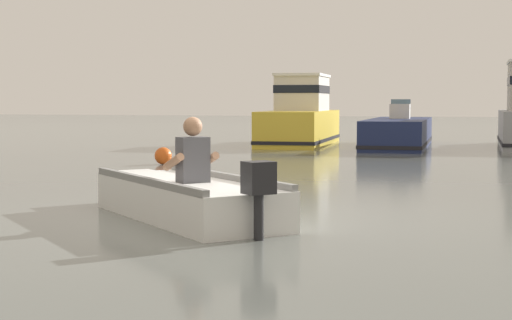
{
  "coord_description": "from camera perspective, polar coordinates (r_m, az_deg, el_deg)",
  "views": [
    {
      "loc": [
        2.73,
        -9.06,
        1.38
      ],
      "look_at": [
        -0.27,
        1.71,
        0.55
      ],
      "focal_mm": 56.78,
      "sensor_mm": 36.0,
      "label": 1
    }
  ],
  "objects": [
    {
      "name": "mooring_buoy",
      "position": [
        17.46,
        -6.56,
        0.29
      ],
      "size": [
        0.37,
        0.37,
        0.37
      ],
      "primitive_type": "sphere",
      "color": "#E55919",
      "rests_on": "ground"
    },
    {
      "name": "ground_plane",
      "position": [
        9.56,
        -1.2,
        -4.05
      ],
      "size": [
        120.0,
        120.0,
        0.0
      ],
      "primitive_type": "plane",
      "color": "slate"
    },
    {
      "name": "rowboat_with_person",
      "position": [
        9.49,
        -5.02,
        -2.61
      ],
      "size": [
        3.08,
        3.05,
        1.19
      ],
      "color": "white",
      "rests_on": "ground"
    },
    {
      "name": "moored_boat_yellow",
      "position": [
        25.13,
        3.15,
        2.96
      ],
      "size": [
        2.03,
        5.48,
        2.19
      ],
      "color": "gold",
      "rests_on": "ground"
    },
    {
      "name": "moored_boat_navy",
      "position": [
        24.24,
        10.01,
        1.84
      ],
      "size": [
        1.82,
        6.16,
        1.41
      ],
      "color": "#19234C",
      "rests_on": "ground"
    }
  ]
}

